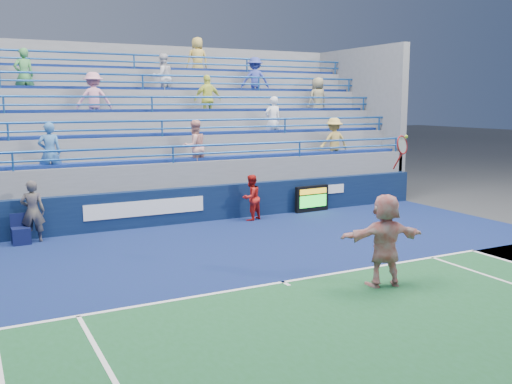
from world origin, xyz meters
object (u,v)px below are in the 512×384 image
judge_chair (21,235)px  ball_girl (251,198)px  line_judge (33,211)px  tennis_player (385,240)px  serve_speed_board (312,199)px

judge_chair → ball_girl: 6.74m
line_judge → ball_girl: line_judge is taller
tennis_player → line_judge: tennis_player is taller
serve_speed_board → tennis_player: 7.91m
judge_chair → ball_girl: (6.73, -0.03, 0.47)m
serve_speed_board → line_judge: line_judge is taller
serve_speed_board → judge_chair: serve_speed_board is taller
serve_speed_board → line_judge: 8.86m
ball_girl → judge_chair: bearing=-23.0°
serve_speed_board → ball_girl: bearing=-173.0°
tennis_player → ball_girl: size_ratio=2.11×
tennis_player → ball_girl: 7.02m
judge_chair → line_judge: line_judge is taller
tennis_player → judge_chair: bearing=131.3°
serve_speed_board → line_judge: size_ratio=0.78×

